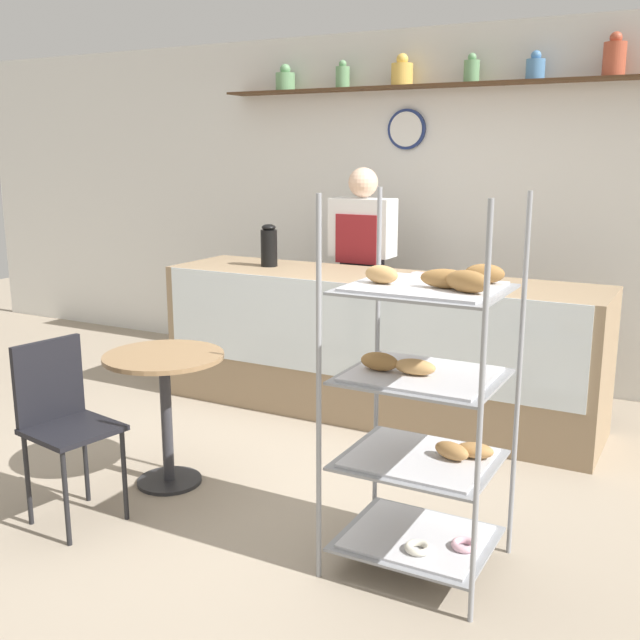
{
  "coord_description": "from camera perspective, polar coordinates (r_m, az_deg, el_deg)",
  "views": [
    {
      "loc": [
        2.0,
        -3.3,
        1.78
      ],
      "look_at": [
        0.0,
        0.43,
        0.82
      ],
      "focal_mm": 42.0,
      "sensor_mm": 36.0,
      "label": 1
    }
  ],
  "objects": [
    {
      "name": "cafe_table",
      "position": [
        4.09,
        -11.72,
        -5.07
      ],
      "size": [
        0.64,
        0.64,
        0.73
      ],
      "color": "#262628",
      "rests_on": "ground_plane"
    },
    {
      "name": "donut_tray_counter",
      "position": [
        4.84,
        8.3,
        3.19
      ],
      "size": [
        0.46,
        0.26,
        0.05
      ],
      "color": "silver",
      "rests_on": "display_counter"
    },
    {
      "name": "cafe_chair",
      "position": [
        3.85,
        -19.09,
        -6.61
      ],
      "size": [
        0.44,
        0.44,
        0.89
      ],
      "rotation": [
        0.0,
        0.0,
        7.67
      ],
      "color": "black",
      "rests_on": "ground_plane"
    },
    {
      "name": "person_worker",
      "position": [
        5.67,
        3.22,
        3.86
      ],
      "size": [
        0.47,
        0.23,
        1.66
      ],
      "color": "#282833",
      "rests_on": "ground_plane"
    },
    {
      "name": "display_counter",
      "position": [
        5.11,
        4.23,
        -1.95
      ],
      "size": [
        3.01,
        0.72,
        0.97
      ],
      "color": "#937A5B",
      "rests_on": "ground_plane"
    },
    {
      "name": "pastry_rack",
      "position": [
        3.18,
        7.97,
        -6.28
      ],
      "size": [
        0.69,
        0.6,
        1.62
      ],
      "color": "gray",
      "rests_on": "ground_plane"
    },
    {
      "name": "back_wall",
      "position": [
        6.04,
        8.9,
        8.73
      ],
      "size": [
        10.0,
        0.3,
        2.7
      ],
      "color": "white",
      "rests_on": "ground_plane"
    },
    {
      "name": "ground_plane",
      "position": [
        4.25,
        -2.81,
        -12.03
      ],
      "size": [
        14.0,
        14.0,
        0.0
      ],
      "primitive_type": "plane",
      "color": "gray"
    },
    {
      "name": "coffee_carafe",
      "position": [
        5.41,
        -3.91,
        5.66
      ],
      "size": [
        0.12,
        0.12,
        0.3
      ],
      "color": "black",
      "rests_on": "display_counter"
    }
  ]
}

